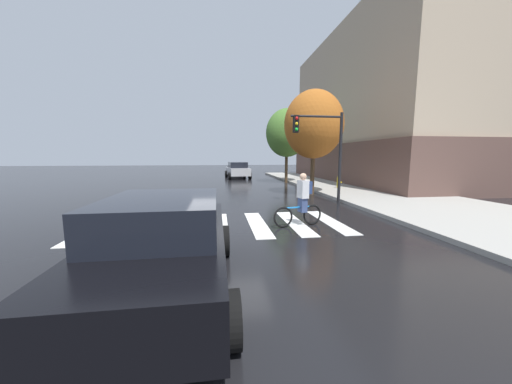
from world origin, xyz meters
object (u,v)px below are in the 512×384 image
object	(u,v)px
sedan_mid	(238,170)
street_tree_mid	(287,133)
cyclist	(302,200)
sedan_far	(236,167)
sedan_near	(165,244)
fire_hydrant	(339,182)
traffic_light_near	(324,142)
street_tree_near	(314,125)

from	to	relation	value
sedan_mid	street_tree_mid	bearing A→B (deg)	-55.01
cyclist	street_tree_mid	bearing A→B (deg)	77.72
sedan_far	sedan_near	bearing A→B (deg)	-95.72
sedan_far	fire_hydrant	bearing A→B (deg)	-73.17
cyclist	street_tree_mid	world-z (taller)	street_tree_mid
cyclist	traffic_light_near	distance (m)	4.86
traffic_light_near	fire_hydrant	distance (m)	6.10
street_tree_near	traffic_light_near	bearing A→B (deg)	-100.69
sedan_near	sedan_mid	size ratio (longest dim) A/B	0.95
traffic_light_near	cyclist	bearing A→B (deg)	-119.93
sedan_mid	sedan_far	xyz separation A→B (m)	(0.34, 8.04, -0.08)
sedan_mid	fire_hydrant	world-z (taller)	sedan_mid
fire_hydrant	street_tree_mid	xyz separation A→B (m)	(-2.24, 5.18, 3.58)
cyclist	street_tree_mid	distance (m)	14.46
sedan_near	traffic_light_near	world-z (taller)	traffic_light_near
cyclist	street_tree_mid	xyz separation A→B (m)	(3.00, 13.76, 3.27)
street_tree_near	sedan_near	bearing A→B (deg)	-120.55
sedan_near	sedan_far	bearing A→B (deg)	84.28
traffic_light_near	street_tree_mid	xyz separation A→B (m)	(0.79, 9.94, 1.25)
street_tree_mid	cyclist	bearing A→B (deg)	-102.28
sedan_near	sedan_mid	distance (m)	23.01
fire_hydrant	street_tree_mid	distance (m)	6.68
sedan_mid	street_tree_mid	size ratio (longest dim) A/B	0.79
street_tree_mid	street_tree_near	bearing A→B (deg)	-91.97
sedan_far	cyclist	size ratio (longest dim) A/B	2.60
traffic_light_near	sedan_far	bearing A→B (deg)	96.31
street_tree_near	cyclist	bearing A→B (deg)	-112.20
street_tree_mid	sedan_far	bearing A→B (deg)	104.16
sedan_far	sedan_mid	bearing A→B (deg)	-92.45
sedan_near	street_tree_mid	xyz separation A→B (m)	(6.46, 17.55, 3.29)
sedan_near	sedan_mid	bearing A→B (deg)	83.13
traffic_light_near	street_tree_mid	size ratio (longest dim) A/B	0.69
sedan_mid	fire_hydrant	xyz separation A→B (m)	(5.94, -10.48, -0.31)
fire_hydrant	sedan_far	bearing A→B (deg)	106.83
sedan_mid	traffic_light_near	world-z (taller)	traffic_light_near
sedan_mid	traffic_light_near	distance (m)	15.64
fire_hydrant	street_tree_near	distance (m)	4.63
cyclist	traffic_light_near	xyz separation A→B (m)	(2.20, 3.83, 2.02)
traffic_light_near	street_tree_mid	bearing A→B (deg)	85.44
traffic_light_near	fire_hydrant	world-z (taller)	traffic_light_near
street_tree_mid	sedan_near	bearing A→B (deg)	-110.21
cyclist	street_tree_near	size ratio (longest dim) A/B	0.29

